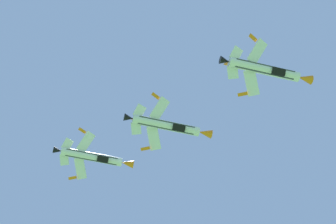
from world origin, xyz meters
The scene contains 3 objects.
fighter_jet_lead centered at (17.46, 35.93, 72.65)m, with size 15.72×8.41×6.45m.
fighter_jet_left_wing centered at (1.15, 46.90, 72.44)m, with size 15.72×8.44×6.42m.
fighter_jet_right_wing centered at (-13.79, 57.86, 76.99)m, with size 15.72×8.47×6.37m.
Camera 1 is at (2.44, -7.15, 1.97)m, focal length 53.85 mm.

